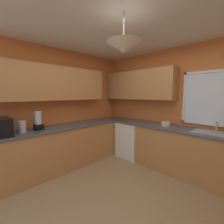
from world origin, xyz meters
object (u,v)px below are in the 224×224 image
(blender_appliance, at_px, (38,121))
(bowl, at_px, (166,124))
(kettle, at_px, (22,127))
(sink_assembly, at_px, (214,133))
(dishwasher, at_px, (132,139))

(blender_appliance, bearing_deg, bowl, 53.09)
(kettle, bearing_deg, blender_appliance, 94.03)
(sink_assembly, bearing_deg, kettle, -135.68)
(bowl, bearing_deg, sink_assembly, 0.39)
(dishwasher, height_order, bowl, bowl)
(blender_appliance, bearing_deg, dishwasher, 71.84)
(kettle, distance_m, bowl, 2.78)
(dishwasher, distance_m, bowl, 1.02)
(kettle, height_order, blender_appliance, blender_appliance)
(bowl, height_order, blender_appliance, blender_appliance)
(dishwasher, height_order, blender_appliance, blender_appliance)
(sink_assembly, distance_m, bowl, 0.87)
(dishwasher, xyz_separation_m, kettle, (-0.64, -2.30, 0.58))
(dishwasher, xyz_separation_m, blender_appliance, (-0.66, -2.01, 0.64))
(dishwasher, xyz_separation_m, sink_assembly, (1.75, 0.04, 0.48))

